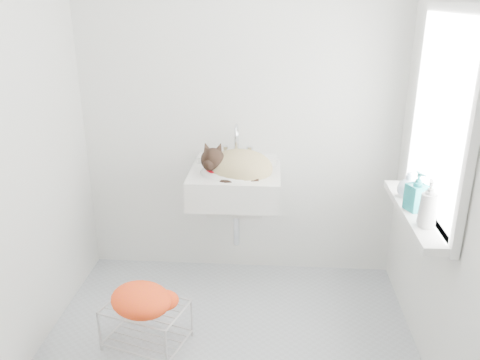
# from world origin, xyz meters

# --- Properties ---
(floor) EXTENTS (2.20, 2.00, 0.02)m
(floor) POSITION_xyz_m (0.00, 0.00, 0.00)
(floor) COLOR #A9AFB5
(floor) RESTS_ON ground
(back_wall) EXTENTS (2.20, 0.02, 2.50)m
(back_wall) POSITION_xyz_m (0.00, 1.00, 1.25)
(back_wall) COLOR silver
(back_wall) RESTS_ON ground
(right_wall) EXTENTS (0.02, 2.00, 2.50)m
(right_wall) POSITION_xyz_m (1.10, 0.00, 1.25)
(right_wall) COLOR silver
(right_wall) RESTS_ON ground
(left_wall) EXTENTS (0.02, 2.00, 2.50)m
(left_wall) POSITION_xyz_m (-1.10, 0.00, 1.25)
(left_wall) COLOR silver
(left_wall) RESTS_ON ground
(window_glass) EXTENTS (0.01, 0.80, 1.00)m
(window_glass) POSITION_xyz_m (1.09, 0.20, 1.35)
(window_glass) COLOR white
(window_glass) RESTS_ON right_wall
(window_frame) EXTENTS (0.04, 0.90, 1.10)m
(window_frame) POSITION_xyz_m (1.07, 0.20, 1.35)
(window_frame) COLOR white
(window_frame) RESTS_ON right_wall
(windowsill) EXTENTS (0.16, 0.88, 0.04)m
(windowsill) POSITION_xyz_m (1.01, 0.20, 0.83)
(windowsill) COLOR white
(windowsill) RESTS_ON right_wall
(sink) EXTENTS (0.59, 0.52, 0.24)m
(sink) POSITION_xyz_m (-0.01, 0.74, 0.85)
(sink) COLOR white
(sink) RESTS_ON back_wall
(faucet) EXTENTS (0.22, 0.15, 0.22)m
(faucet) POSITION_xyz_m (-0.01, 0.92, 0.99)
(faucet) COLOR silver
(faucet) RESTS_ON sink
(cat) EXTENTS (0.46, 0.37, 0.28)m
(cat) POSITION_xyz_m (-0.00, 0.72, 0.89)
(cat) COLOR tan
(cat) RESTS_ON sink
(wire_rack) EXTENTS (0.51, 0.42, 0.26)m
(wire_rack) POSITION_xyz_m (-0.48, 0.06, 0.15)
(wire_rack) COLOR silver
(wire_rack) RESTS_ON floor
(towel) EXTENTS (0.44, 0.39, 0.15)m
(towel) POSITION_xyz_m (-0.48, 0.00, 0.29)
(towel) COLOR #FF6800
(towel) RESTS_ON wire_rack
(bottle_a) EXTENTS (0.09, 0.09, 0.20)m
(bottle_a) POSITION_xyz_m (1.00, -0.01, 0.85)
(bottle_a) COLOR silver
(bottle_a) RESTS_ON windowsill
(bottle_b) EXTENTS (0.13, 0.13, 0.21)m
(bottle_b) POSITION_xyz_m (1.00, 0.19, 0.85)
(bottle_b) COLOR #167F83
(bottle_b) RESTS_ON windowsill
(bottle_c) EXTENTS (0.16, 0.16, 0.15)m
(bottle_c) POSITION_xyz_m (1.00, 0.38, 0.85)
(bottle_c) COLOR silver
(bottle_c) RESTS_ON windowsill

